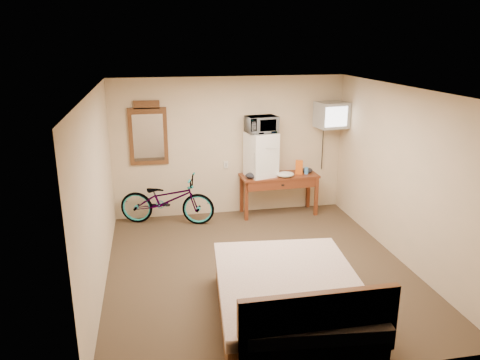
{
  "coord_description": "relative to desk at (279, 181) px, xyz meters",
  "views": [
    {
      "loc": [
        -1.41,
        -5.84,
        3.13
      ],
      "look_at": [
        -0.14,
        0.64,
        1.12
      ],
      "focal_mm": 35.0,
      "sensor_mm": 36.0,
      "label": 1
    }
  ],
  "objects": [
    {
      "name": "cloth_dark_b",
      "position": [
        0.54,
        0.06,
        0.16
      ],
      "size": [
        0.21,
        0.17,
        0.09
      ],
      "primitive_type": "ellipsoid",
      "color": "black",
      "rests_on": "desk"
    },
    {
      "name": "mini_fridge",
      "position": [
        -0.34,
        0.04,
        0.51
      ],
      "size": [
        0.6,
        0.58,
        0.79
      ],
      "color": "white",
      "rests_on": "desk"
    },
    {
      "name": "desk",
      "position": [
        0.0,
        0.0,
        0.0
      ],
      "size": [
        1.42,
        0.59,
        0.75
      ],
      "color": "maroon",
      "rests_on": "floor"
    },
    {
      "name": "room",
      "position": [
        -0.86,
        -2.0,
        0.62
      ],
      "size": [
        4.6,
        4.64,
        2.5
      ],
      "color": "#473523",
      "rests_on": "ground"
    },
    {
      "name": "snack_bag",
      "position": [
        0.37,
        0.01,
        0.25
      ],
      "size": [
        0.15,
        0.11,
        0.26
      ],
      "primitive_type": "cube",
      "rotation": [
        0.0,
        0.0,
        -0.29
      ],
      "color": "orange",
      "rests_on": "desk"
    },
    {
      "name": "crt_television",
      "position": [
        0.94,
        0.02,
        1.18
      ],
      "size": [
        0.58,
        0.63,
        0.46
      ],
      "color": "black",
      "rests_on": "room"
    },
    {
      "name": "wall_mirror",
      "position": [
        -2.3,
        0.27,
        0.91
      ],
      "size": [
        0.66,
        0.04,
        1.12
      ],
      "color": "brown",
      "rests_on": "room"
    },
    {
      "name": "cloth_dark_a",
      "position": [
        -0.51,
        -0.1,
        0.17
      ],
      "size": [
        0.29,
        0.22,
        0.11
      ],
      "primitive_type": "ellipsoid",
      "color": "black",
      "rests_on": "desk"
    },
    {
      "name": "cloth_cream",
      "position": [
        0.07,
        -0.13,
        0.16
      ],
      "size": [
        0.32,
        0.24,
        0.1
      ],
      "primitive_type": "ellipsoid",
      "color": "white",
      "rests_on": "desk"
    },
    {
      "name": "blue_cup",
      "position": [
        0.5,
        -0.01,
        0.18
      ],
      "size": [
        0.07,
        0.07,
        0.12
      ],
      "primitive_type": "cylinder",
      "color": "#4494E7",
      "rests_on": "desk"
    },
    {
      "name": "bicycle",
      "position": [
        -2.04,
        -0.05,
        -0.2
      ],
      "size": [
        1.75,
        0.99,
        0.87
      ],
      "primitive_type": "imported",
      "rotation": [
        0.0,
        0.0,
        1.31
      ],
      "color": "black",
      "rests_on": "floor"
    },
    {
      "name": "bed",
      "position": [
        -0.81,
        -3.37,
        -0.34
      ],
      "size": [
        1.79,
        2.26,
        0.9
      ],
      "color": "brown",
      "rests_on": "floor"
    },
    {
      "name": "microwave",
      "position": [
        -0.34,
        0.04,
        1.05
      ],
      "size": [
        0.57,
        0.43,
        0.29
      ],
      "primitive_type": "imported",
      "rotation": [
        0.0,
        0.0,
        0.15
      ],
      "color": "white",
      "rests_on": "mini_fridge"
    }
  ]
}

